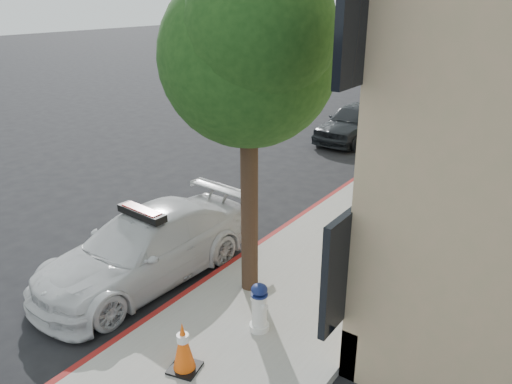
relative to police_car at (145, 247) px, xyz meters
The scene contains 11 objects.
ground 2.93m from the police_car, 109.29° to the left, with size 120.00×120.00×0.00m, color black.
sidewalk 12.98m from the police_car, 78.18° to the left, with size 3.20×50.00×0.15m, color gray.
curb_strip 12.76m from the police_car, 84.97° to the left, with size 0.12×50.00×0.15m, color maroon.
tree_near 4.17m from the police_car, 18.92° to the left, with size 2.92×2.82×5.62m.
tree_mid 9.57m from the police_car, 77.11° to the left, with size 2.77×2.64×5.43m.
tree_far 17.20m from the police_car, 83.21° to the left, with size 3.10×3.00×5.81m.
police_car is the anchor object (origin of this frame).
parked_car_mid 11.48m from the police_car, 94.43° to the left, with size 1.64×4.09×1.39m, color black.
parked_car_far 15.70m from the police_car, 89.53° to the left, with size 1.56×4.49×1.48m, color #151E35.
fire_hydrant 2.82m from the police_car, ahead, with size 0.36×0.32×0.84m.
traffic_cone 2.93m from the police_car, 33.26° to the right, with size 0.50×0.50×0.79m.
Camera 1 is at (7.50, -8.40, 5.16)m, focal length 35.00 mm.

